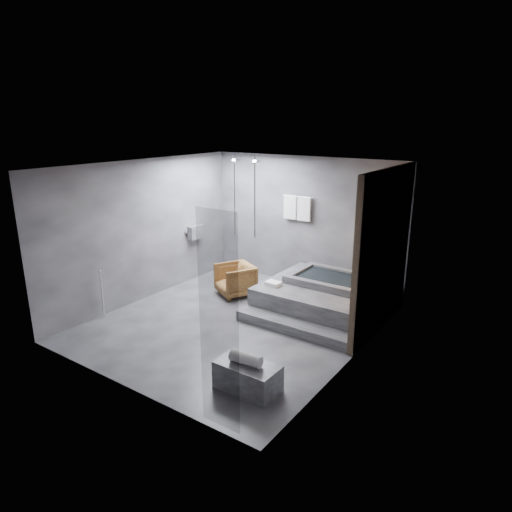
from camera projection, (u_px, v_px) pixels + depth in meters
The scene contains 7 objects.
room at pixel (261, 230), 7.73m from camera, with size 5.00×5.04×2.82m.
tub_deck at pixel (324, 297), 8.75m from camera, with size 2.20×2.00×0.50m, color #343336.
tub_step at pixel (293, 327), 7.86m from camera, with size 2.20×0.36×0.18m, color #343336.
concrete_bench at pixel (248, 377), 6.16m from camera, with size 0.87×0.48×0.39m, color #38383B.
driftwood_chair at pixel (235, 280), 9.47m from camera, with size 0.70×0.72×0.66m, color #4E2E13.
rolled_towel at pixel (246, 359), 6.07m from camera, with size 0.16×0.16×0.45m, color silver.
deck_towel at pixel (273, 284), 8.65m from camera, with size 0.28×0.21×0.07m, color white.
Camera 1 is at (4.61, -5.99, 3.53)m, focal length 32.00 mm.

